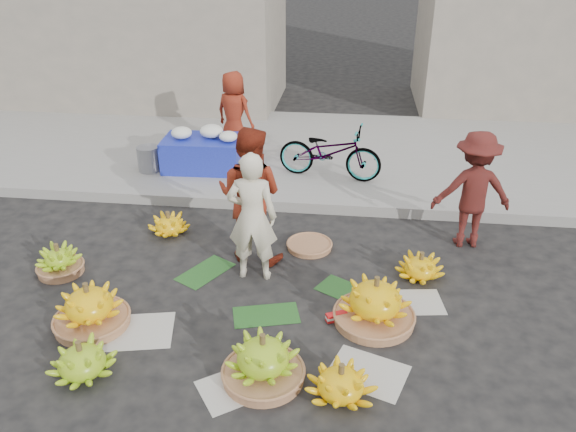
# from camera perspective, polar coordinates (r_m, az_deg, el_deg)

# --- Properties ---
(ground) EXTENTS (80.00, 80.00, 0.00)m
(ground) POSITION_cam_1_polar(r_m,az_deg,el_deg) (5.83, -0.94, -8.94)
(ground) COLOR black
(ground) RESTS_ON ground
(curb) EXTENTS (40.00, 0.25, 0.15)m
(curb) POSITION_cam_1_polar(r_m,az_deg,el_deg) (7.67, 1.24, 1.21)
(curb) COLOR gray
(curb) RESTS_ON ground
(sidewalk) EXTENTS (40.00, 4.00, 0.12)m
(sidewalk) POSITION_cam_1_polar(r_m,az_deg,el_deg) (9.60, 2.50, 6.61)
(sidewalk) COLOR gray
(sidewalk) RESTS_ON ground
(building_left) EXTENTS (6.00, 3.00, 4.00)m
(building_left) POSITION_cam_1_polar(r_m,az_deg,el_deg) (12.82, -15.45, 19.92)
(building_left) COLOR gray
(building_left) RESTS_ON sidewalk
(newspaper_scatter) EXTENTS (3.20, 1.80, 0.00)m
(newspaper_scatter) POSITION_cam_1_polar(r_m,az_deg,el_deg) (5.21, -2.15, -14.07)
(newspaper_scatter) COLOR beige
(newspaper_scatter) RESTS_ON ground
(banana_leaves) EXTENTS (2.00, 1.00, 0.00)m
(banana_leaves) POSITION_cam_1_polar(r_m,az_deg,el_deg) (6.00, -1.64, -7.72)
(banana_leaves) COLOR #1A4E1A
(banana_leaves) RESTS_ON ground
(banana_bunch_0) EXTENTS (0.72, 0.72, 0.48)m
(banana_bunch_0) POSITION_cam_1_polar(r_m,az_deg,el_deg) (5.76, -19.51, -8.72)
(banana_bunch_0) COLOR #97603F
(banana_bunch_0) RESTS_ON ground
(banana_bunch_1) EXTENTS (0.70, 0.70, 0.35)m
(banana_bunch_1) POSITION_cam_1_polar(r_m,az_deg,el_deg) (5.25, -20.23, -13.58)
(banana_bunch_1) COLOR #78B119
(banana_bunch_1) RESTS_ON ground
(banana_bunch_2) EXTENTS (0.70, 0.70, 0.47)m
(banana_bunch_2) POSITION_cam_1_polar(r_m,az_deg,el_deg) (4.88, -2.55, -14.40)
(banana_bunch_2) COLOR #97603F
(banana_bunch_2) RESTS_ON ground
(banana_bunch_3) EXTENTS (0.56, 0.56, 0.34)m
(banana_bunch_3) POSITION_cam_1_polar(r_m,az_deg,el_deg) (4.78, 5.38, -16.52)
(banana_bunch_3) COLOR yellow
(banana_bunch_3) RESTS_ON ground
(banana_bunch_4) EXTENTS (0.78, 0.78, 0.52)m
(banana_bunch_4) POSITION_cam_1_polar(r_m,az_deg,el_deg) (5.53, 8.84, -8.65)
(banana_bunch_4) COLOR #97603F
(banana_bunch_4) RESTS_ON ground
(banana_bunch_5) EXTENTS (0.62, 0.62, 0.32)m
(banana_bunch_5) POSITION_cam_1_polar(r_m,az_deg,el_deg) (6.34, 13.30, -5.03)
(banana_bunch_5) COLOR yellow
(banana_bunch_5) RESTS_ON ground
(banana_bunch_6) EXTENTS (0.54, 0.54, 0.37)m
(banana_bunch_6) POSITION_cam_1_polar(r_m,az_deg,el_deg) (6.74, -22.22, -4.28)
(banana_bunch_6) COLOR #97603F
(banana_bunch_6) RESTS_ON ground
(banana_bunch_7) EXTENTS (0.59, 0.59, 0.31)m
(banana_bunch_7) POSITION_cam_1_polar(r_m,az_deg,el_deg) (7.19, -12.02, -0.85)
(banana_bunch_7) COLOR yellow
(banana_bunch_7) RESTS_ON ground
(basket_spare) EXTENTS (0.59, 0.59, 0.06)m
(basket_spare) POSITION_cam_1_polar(r_m,az_deg,el_deg) (6.77, 2.19, -3.04)
(basket_spare) COLOR #97603F
(basket_spare) RESTS_ON ground
(incense_stack) EXTENTS (0.22, 0.15, 0.09)m
(incense_stack) POSITION_cam_1_polar(r_m,az_deg,el_deg) (5.60, 4.95, -10.16)
(incense_stack) COLOR red
(incense_stack) RESTS_ON ground
(vendor_cream) EXTENTS (0.54, 0.36, 1.45)m
(vendor_cream) POSITION_cam_1_polar(r_m,az_deg,el_deg) (5.92, -3.66, -0.12)
(vendor_cream) COLOR beige
(vendor_cream) RESTS_ON ground
(vendor_red) EXTENTS (0.88, 0.76, 1.58)m
(vendor_red) POSITION_cam_1_polar(r_m,az_deg,el_deg) (6.25, -3.89, 2.10)
(vendor_red) COLOR maroon
(vendor_red) RESTS_ON ground
(man_striped) EXTENTS (0.96, 0.60, 1.43)m
(man_striped) POSITION_cam_1_polar(r_m,az_deg,el_deg) (6.90, 18.29, 2.51)
(man_striped) COLOR maroon
(man_striped) RESTS_ON ground
(flower_table) EXTENTS (1.19, 0.77, 0.68)m
(flower_table) POSITION_cam_1_polar(r_m,az_deg,el_deg) (8.72, -8.63, 6.53)
(flower_table) COLOR #1925A8
(flower_table) RESTS_ON sidewalk
(grey_bucket) EXTENTS (0.34, 0.34, 0.38)m
(grey_bucket) POSITION_cam_1_polar(r_m,az_deg,el_deg) (8.83, -13.96, 5.66)
(grey_bucket) COLOR slate
(grey_bucket) RESTS_ON sidewalk
(flower_vendor) EXTENTS (0.76, 0.64, 1.33)m
(flower_vendor) POSITION_cam_1_polar(r_m,az_deg,el_deg) (9.24, -5.50, 10.42)
(flower_vendor) COLOR maroon
(flower_vendor) RESTS_ON sidewalk
(bicycle) EXTENTS (0.79, 1.60, 0.80)m
(bicycle) POSITION_cam_1_polar(r_m,az_deg,el_deg) (8.28, 4.28, 6.53)
(bicycle) COLOR gray
(bicycle) RESTS_ON sidewalk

